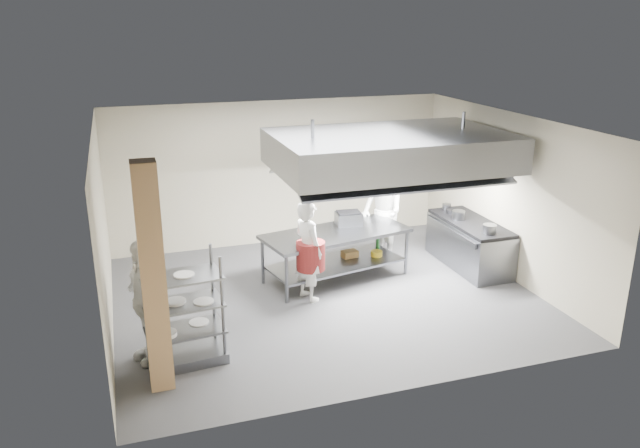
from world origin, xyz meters
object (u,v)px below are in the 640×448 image
object	(u,v)px
chef_line	(381,212)
chef_head	(308,251)
stockpot	(458,215)
griddle	(349,219)
island	(336,255)
chef_plating	(146,301)
cooking_range	(469,245)
pass_rack	(183,310)

from	to	relation	value
chef_line	chef_head	bearing A→B (deg)	-63.01
stockpot	chef_line	bearing A→B (deg)	153.54
stockpot	griddle	bearing A→B (deg)	171.18
island	chef_plating	world-z (taller)	chef_plating
cooking_range	griddle	distance (m)	2.42
chef_line	griddle	xyz separation A→B (m)	(-0.81, -0.33, 0.05)
cooking_range	chef_line	xyz separation A→B (m)	(-1.48, 0.85, 0.55)
chef_line	chef_plating	xyz separation A→B (m)	(-4.60, -2.52, -0.08)
pass_rack	chef_line	xyz separation A→B (m)	(4.12, 2.74, 0.18)
chef_line	island	bearing A→B (deg)	-68.49
pass_rack	cooking_range	distance (m)	5.93
pass_rack	chef_plating	distance (m)	0.53
island	stockpot	size ratio (longest dim) A/B	10.85
island	chef_plating	bearing A→B (deg)	-163.11
chef_line	stockpot	bearing A→B (deg)	56.14
island	griddle	bearing A→B (deg)	29.82
griddle	stockpot	world-z (taller)	griddle
chef_head	island	bearing A→B (deg)	-66.58
griddle	stockpot	size ratio (longest dim) A/B	1.90
cooking_range	chef_plating	bearing A→B (deg)	-164.62
cooking_range	chef_plating	xyz separation A→B (m)	(-6.08, -1.67, 0.47)
chef_head	stockpot	size ratio (longest dim) A/B	7.12
chef_head	griddle	distance (m)	1.47
pass_rack	griddle	xyz separation A→B (m)	(3.32, 2.42, 0.23)
pass_rack	chef_head	size ratio (longest dim) A/B	0.91
pass_rack	chef_line	distance (m)	4.96
griddle	chef_head	bearing A→B (deg)	-131.65
island	pass_rack	size ratio (longest dim) A/B	1.67
island	chef_head	world-z (taller)	chef_head
island	griddle	xyz separation A→B (m)	(0.36, 0.32, 0.57)
chef_head	griddle	xyz separation A→B (m)	(1.09, 0.98, 0.15)
chef_plating	island	bearing A→B (deg)	98.02
chef_head	griddle	size ratio (longest dim) A/B	3.74
island	cooking_range	distance (m)	2.66
island	chef_head	size ratio (longest dim) A/B	1.52
chef_line	griddle	world-z (taller)	chef_line
pass_rack	stockpot	bearing A→B (deg)	15.65
griddle	chef_line	bearing A→B (deg)	28.44
chef_plating	chef_line	bearing A→B (deg)	98.09
pass_rack	chef_head	xyz separation A→B (m)	(2.22, 1.44, 0.07)
pass_rack	griddle	world-z (taller)	pass_rack
griddle	cooking_range	bearing A→B (deg)	-6.26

